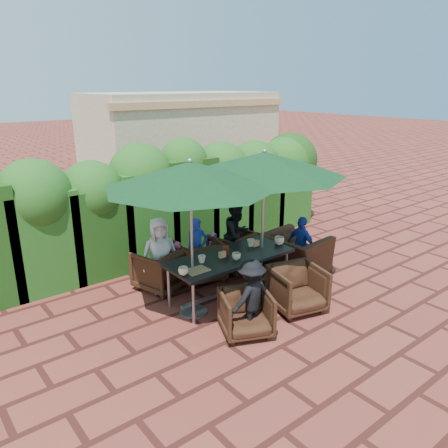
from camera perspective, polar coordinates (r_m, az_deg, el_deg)
ground at (r=7.70m, az=1.49°, el=-8.88°), size 80.00×80.00×0.00m
dining_table at (r=7.27m, az=0.79°, el=-4.73°), size 2.17×0.90×0.75m
umbrella_left at (r=6.31m, az=-4.43°, el=6.37°), size 2.54×2.54×2.46m
umbrella_right at (r=7.23m, az=5.28°, el=7.82°), size 2.68×2.68×2.46m
chair_far_left at (r=7.77m, az=-8.28°, el=-5.56°), size 0.95×0.91×0.80m
chair_far_mid at (r=8.04m, az=-3.14°, el=-4.52°), size 0.93×0.90×0.81m
chair_far_right at (r=8.47m, az=1.33°, el=-3.29°), size 0.91×0.87×0.82m
chair_near_left at (r=6.38m, az=2.89°, el=-11.30°), size 0.90×0.88×0.71m
chair_near_right at (r=7.09m, az=9.57°, el=-8.07°), size 0.93×0.89×0.79m
chair_end_right at (r=8.44m, az=9.37°, el=-3.01°), size 0.83×1.19×0.98m
adult_far_left at (r=7.60m, az=-8.37°, el=-3.99°), size 0.73×0.55×1.32m
adult_far_mid at (r=8.03m, az=-3.52°, el=-3.23°), size 0.45×0.38×1.16m
adult_far_right at (r=8.42m, az=1.71°, el=-1.47°), size 0.73×0.54×1.36m
adult_near_left at (r=6.33m, az=3.54°, el=-9.48°), size 0.73×0.37×1.12m
adult_end_right at (r=8.32m, az=10.06°, el=-2.82°), size 0.34×0.67×1.13m
child_left at (r=7.91m, az=-5.91°, el=-5.07°), size 0.35×0.32×0.79m
child_right at (r=8.40m, az=-1.27°, el=-3.65°), size 0.32×0.28×0.77m
pedestrian_a at (r=11.64m, az=-6.17°, el=4.69°), size 1.51×1.47×1.67m
pedestrian_b at (r=12.15m, az=-1.93°, el=5.57°), size 0.87×0.56×1.76m
pedestrian_c at (r=12.54m, az=0.59°, el=6.10°), size 1.27×1.05×1.82m
cup_a at (r=6.55m, az=-5.33°, el=-6.13°), size 0.15×0.15×0.12m
cup_b at (r=6.96m, az=-2.92°, el=-4.60°), size 0.13×0.13×0.12m
cup_c at (r=7.07m, az=1.63°, el=-4.23°), size 0.14×0.14×0.11m
cup_d at (r=7.64m, az=3.54°, el=-2.47°), size 0.14×0.14×0.13m
cup_e at (r=7.78m, az=7.23°, el=-2.17°), size 0.17×0.17×0.14m
ketchup_bottle at (r=7.20m, az=0.03°, el=-3.57°), size 0.04×0.04×0.17m
sauce_bottle at (r=7.22m, az=0.45°, el=-3.51°), size 0.04×0.04×0.17m
serving_tray at (r=6.68m, az=-3.55°, el=-6.06°), size 0.35×0.25×0.02m
number_block_left at (r=7.15m, az=-0.21°, el=-4.00°), size 0.12×0.06×0.10m
number_block_right at (r=7.67m, az=4.19°, el=-2.53°), size 0.12×0.06×0.10m
hedge_wall at (r=8.99m, az=-8.38°, el=3.92°), size 9.10×1.60×2.43m
building at (r=14.71m, az=-5.61°, el=10.52°), size 6.20×3.08×3.20m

